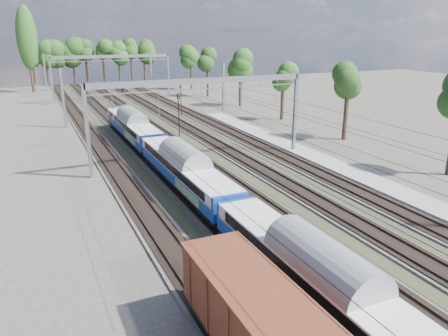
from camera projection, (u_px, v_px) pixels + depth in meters
name	position (u px, v px, depth m)	size (l,w,h in m)	color
ground	(436.00, 330.00, 20.68)	(220.00, 220.00, 0.00)	#47423A
track_bed	(162.00, 133.00, 59.73)	(21.00, 130.00, 0.34)	#47423A
platform	(354.00, 174.00, 42.73)	(3.00, 70.00, 0.30)	gray
catenary	(147.00, 81.00, 64.63)	(25.65, 130.00, 9.00)	gray
tree_belt	(137.00, 54.00, 102.39)	(39.50, 100.68, 12.34)	black
poplar	(27.00, 38.00, 96.48)	(4.40, 4.40, 19.04)	black
emu_train	(186.00, 166.00, 37.57)	(2.79, 59.15, 4.09)	black
worker	(123.00, 88.00, 99.85)	(0.68, 0.45, 1.86)	black
signal_near	(179.00, 110.00, 56.71)	(0.42, 0.39, 5.84)	black
signal_far	(181.00, 96.00, 71.67)	(0.36, 0.32, 5.28)	black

